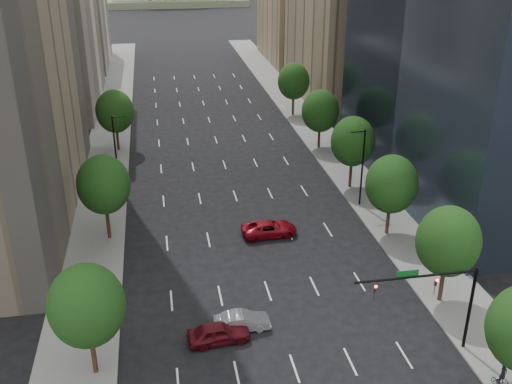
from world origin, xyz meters
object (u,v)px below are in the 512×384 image
car_silver (242,321)px  car_red_far (269,229)px  traffic_signal (441,293)px  cyclist (502,381)px  car_maroon (219,333)px

car_silver → car_red_far: bearing=-19.4°
traffic_signal → car_red_far: traffic_signal is taller
car_silver → cyclist: cyclist is taller
cyclist → traffic_signal: bearing=103.4°
traffic_signal → car_maroon: traffic_signal is taller
car_maroon → traffic_signal: bearing=-109.4°
traffic_signal → cyclist: (2.78, -4.56, -4.32)m
cyclist → car_red_far: bearing=96.8°
car_maroon → car_red_far: size_ratio=0.84×
car_silver → car_red_far: size_ratio=0.78×
car_maroon → car_red_far: (7.04, 15.88, -0.03)m
car_red_far → cyclist: (11.27, -24.37, 0.06)m
cyclist → car_silver: bearing=131.2°
car_maroon → cyclist: cyclist is taller
traffic_signal → car_maroon: bearing=165.8°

